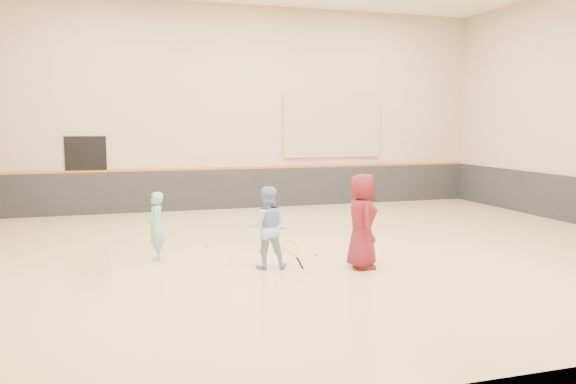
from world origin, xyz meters
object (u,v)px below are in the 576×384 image
object	(u,v)px
instructor	(267,227)
spare_racket	(272,227)
girl	(156,226)
young_man	(362,221)

from	to	relation	value
instructor	spare_racket	world-z (taller)	instructor
instructor	spare_racket	size ratio (longest dim) A/B	2.36
girl	spare_racket	distance (m)	3.94
young_man	spare_racket	size ratio (longest dim) A/B	2.72
girl	instructor	world-z (taller)	instructor
girl	instructor	size ratio (longest dim) A/B	0.88
young_man	spare_racket	xyz separation A→B (m)	(-0.51, 4.16, -0.81)
girl	spare_racket	world-z (taller)	girl
girl	instructor	distance (m)	2.16
young_man	instructor	bearing A→B (deg)	83.33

